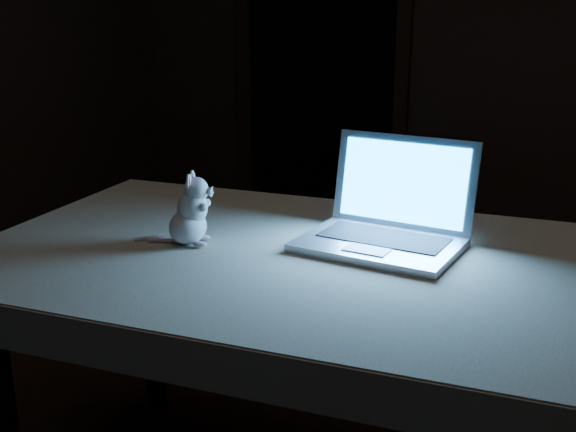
% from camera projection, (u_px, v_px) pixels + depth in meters
% --- Properties ---
extents(back_wall, '(4.50, 0.04, 2.60)m').
position_uv_depth(back_wall, '(522.00, 15.00, 3.75)').
color(back_wall, black).
rests_on(back_wall, ground).
extents(doorway, '(1.06, 0.36, 2.13)m').
position_uv_depth(doorway, '(322.00, 55.00, 4.21)').
color(doorway, black).
rests_on(doorway, back_wall).
extents(table, '(1.45, 0.96, 0.77)m').
position_uv_depth(table, '(282.00, 390.00, 1.91)').
color(table, black).
rests_on(table, floor).
extents(tablecloth, '(1.55, 1.05, 0.10)m').
position_uv_depth(tablecloth, '(264.00, 260.00, 1.88)').
color(tablecloth, beige).
rests_on(tablecloth, table).
extents(laptop, '(0.43, 0.39, 0.26)m').
position_uv_depth(laptop, '(380.00, 198.00, 1.78)').
color(laptop, '#BDBCC2').
rests_on(laptop, tablecloth).
extents(plush_mouse, '(0.15, 0.15, 0.19)m').
position_uv_depth(plush_mouse, '(187.00, 209.00, 1.83)').
color(plush_mouse, silver).
rests_on(plush_mouse, tablecloth).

